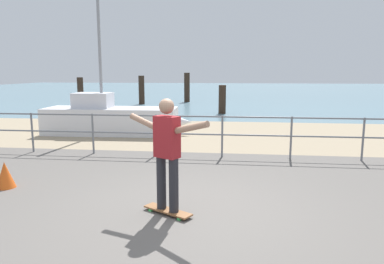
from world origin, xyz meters
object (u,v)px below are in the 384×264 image
at_px(traffic_cone, 5,175).
at_px(skateboard, 168,211).
at_px(sailboat, 116,119).
at_px(skateboarder, 167,148).

bearing_deg(traffic_cone, skateboard, -15.41).
distance_m(skateboard, traffic_cone, 3.28).
relative_size(sailboat, skateboard, 6.30).
bearing_deg(traffic_cone, skateboarder, -15.41).
height_order(sailboat, skateboarder, sailboat).
height_order(skateboard, skateboarder, skateboarder).
height_order(skateboard, traffic_cone, traffic_cone).
bearing_deg(sailboat, traffic_cone, -91.26).
distance_m(sailboat, skateboard, 7.37).
height_order(skateboarder, traffic_cone, skateboarder).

